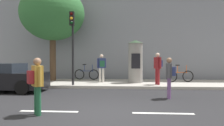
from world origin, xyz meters
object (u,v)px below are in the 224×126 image
(poster_column, at_px, (135,61))
(parked_car_red, at_px, (0,78))
(bicycle_upright, at_px, (87,74))
(pedestrian_with_bag, at_px, (102,66))
(street_tree, at_px, (53,14))
(traffic_light, at_px, (72,36))
(pedestrian_in_light_jacket, at_px, (37,81))
(pedestrian_near_pole, at_px, (170,74))
(pedestrian_in_red_top, at_px, (158,66))
(bicycle_leaning, at_px, (180,76))

(poster_column, bearing_deg, parked_car_red, -154.70)
(poster_column, distance_m, bicycle_upright, 3.80)
(pedestrian_with_bag, bearing_deg, street_tree, 165.93)
(traffic_light, height_order, bicycle_upright, traffic_light)
(pedestrian_in_light_jacket, bearing_deg, street_tree, 106.49)
(pedestrian_near_pole, bearing_deg, poster_column, 104.92)
(traffic_light, bearing_deg, poster_column, 25.67)
(traffic_light, bearing_deg, pedestrian_in_red_top, 7.73)
(pedestrian_with_bag, xyz_separation_m, pedestrian_in_red_top, (3.31, -0.99, 0.04))
(street_tree, xyz_separation_m, bicycle_leaning, (8.28, -0.40, -4.08))
(traffic_light, relative_size, poster_column, 1.54)
(pedestrian_in_light_jacket, xyz_separation_m, pedestrian_with_bag, (0.98, 7.31, 0.21))
(pedestrian_near_pole, bearing_deg, pedestrian_in_light_jacket, -146.18)
(pedestrian_in_light_jacket, height_order, pedestrian_with_bag, pedestrian_with_bag)
(street_tree, distance_m, bicycle_leaning, 9.24)
(poster_column, distance_m, street_tree, 6.38)
(bicycle_leaning, xyz_separation_m, bicycle_upright, (-6.13, 1.14, 0.00))
(pedestrian_with_bag, bearing_deg, pedestrian_near_pole, -53.42)
(bicycle_upright, bearing_deg, poster_column, -24.54)
(traffic_light, relative_size, bicycle_leaning, 2.28)
(pedestrian_in_red_top, bearing_deg, pedestrian_near_pole, -90.25)
(street_tree, relative_size, pedestrian_near_pole, 3.80)
(pedestrian_in_light_jacket, bearing_deg, pedestrian_in_red_top, 55.82)
(traffic_light, relative_size, bicycle_upright, 2.28)
(bicycle_leaning, bearing_deg, pedestrian_in_light_jacket, -127.06)
(traffic_light, distance_m, bicycle_upright, 3.98)
(street_tree, bearing_deg, pedestrian_in_red_top, -15.31)
(traffic_light, bearing_deg, pedestrian_in_light_jacket, -85.59)
(street_tree, height_order, pedestrian_in_light_jacket, street_tree)
(street_tree, relative_size, bicycle_leaning, 3.58)
(bicycle_leaning, bearing_deg, pedestrian_near_pole, -107.93)
(pedestrian_in_light_jacket, bearing_deg, pedestrian_with_bag, 82.34)
(pedestrian_near_pole, height_order, bicycle_upright, pedestrian_near_pole)
(pedestrian_in_light_jacket, relative_size, bicycle_upright, 0.93)
(pedestrian_with_bag, bearing_deg, traffic_light, -131.13)
(traffic_light, relative_size, pedestrian_in_light_jacket, 2.46)
(poster_column, bearing_deg, pedestrian_with_bag, -178.28)
(street_tree, xyz_separation_m, parked_car_red, (-1.24, -3.97, -3.94))
(street_tree, height_order, bicycle_upright, street_tree)
(pedestrian_with_bag, height_order, pedestrian_in_red_top, pedestrian_in_red_top)
(poster_column, distance_m, pedestrian_in_red_top, 1.63)
(pedestrian_near_pole, xyz_separation_m, pedestrian_in_red_top, (0.01, 3.46, 0.24))
(pedestrian_in_red_top, bearing_deg, pedestrian_in_light_jacket, -124.18)
(bicycle_leaning, bearing_deg, bicycle_upright, 169.49)
(pedestrian_in_light_jacket, bearing_deg, parked_car_red, 131.09)
(pedestrian_near_pole, bearing_deg, bicycle_upright, 127.01)
(poster_column, xyz_separation_m, pedestrian_in_light_jacket, (-3.08, -7.37, -0.51))
(pedestrian_near_pole, bearing_deg, bicycle_leaning, 72.07)
(bicycle_leaning, height_order, bicycle_upright, same)
(traffic_light, xyz_separation_m, parked_car_red, (-3.22, -1.49, -2.19))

